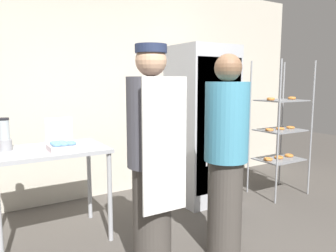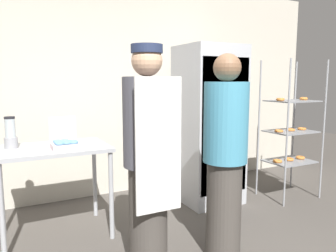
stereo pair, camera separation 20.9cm
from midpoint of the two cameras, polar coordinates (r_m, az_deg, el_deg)
back_wall at (r=4.41m, az=-7.26°, el=6.70°), size 6.40×0.12×2.83m
refrigerator at (r=4.08m, az=8.55°, el=0.18°), size 0.69×0.72×1.92m
baking_rack at (r=4.51m, az=21.82°, el=-0.97°), size 0.66×0.50×1.76m
prep_counter at (r=3.27m, az=-17.61°, el=-5.36°), size 1.01×0.69×0.88m
donut_box at (r=3.12m, az=-15.67°, el=-2.88°), size 0.25×0.24×0.29m
blender_pitcher at (r=3.29m, az=-24.13°, el=-1.33°), size 0.12×0.12×0.29m
person_baker at (r=2.51m, az=-1.12°, el=-5.51°), size 0.37×0.39×1.77m
person_customer at (r=2.79m, az=12.03°, el=-5.21°), size 0.37×0.37×1.72m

